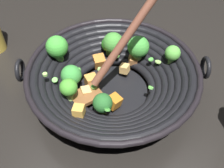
# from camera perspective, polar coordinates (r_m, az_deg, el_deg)

# --- Properties ---
(ground_plane) EXTENTS (4.00, 4.00, 0.00)m
(ground_plane) POSITION_cam_1_polar(r_m,az_deg,el_deg) (0.67, 0.25, -1.78)
(ground_plane) COLOR black
(wok) EXTENTS (0.45, 0.41, 0.26)m
(wok) POSITION_cam_1_polar(r_m,az_deg,el_deg) (0.63, 0.13, 1.80)
(wok) COLOR black
(wok) RESTS_ON ground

